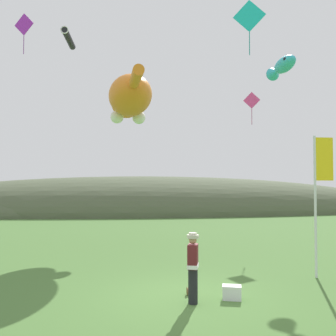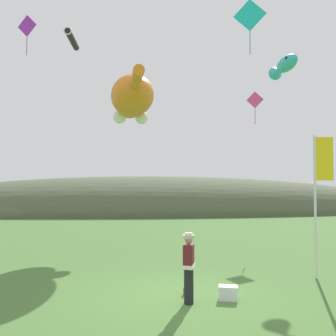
# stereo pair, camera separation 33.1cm
# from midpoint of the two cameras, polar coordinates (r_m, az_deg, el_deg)

# --- Properties ---
(ground_plane) EXTENTS (120.00, 120.00, 0.00)m
(ground_plane) POSITION_cam_midpoint_polar(r_m,az_deg,el_deg) (10.51, 2.77, -19.06)
(ground_plane) COLOR #477033
(distant_hill_ridge) EXTENTS (55.71, 14.78, 7.20)m
(distant_hill_ridge) POSITION_cam_midpoint_polar(r_m,az_deg,el_deg) (38.26, -4.53, -6.66)
(distant_hill_ridge) COLOR #4C563D
(distant_hill_ridge) RESTS_ON ground
(festival_attendant) EXTENTS (0.36, 0.48, 1.77)m
(festival_attendant) POSITION_cam_midpoint_polar(r_m,az_deg,el_deg) (9.76, 4.18, -14.60)
(festival_attendant) COLOR black
(festival_attendant) RESTS_ON ground
(kite_spool) EXTENTS (0.14, 0.21, 0.21)m
(kite_spool) POSITION_cam_midpoint_polar(r_m,az_deg,el_deg) (10.64, 3.71, -18.25)
(kite_spool) COLOR olive
(kite_spool) RESTS_ON ground
(picnic_cooler) EXTENTS (0.56, 0.44, 0.36)m
(picnic_cooler) POSITION_cam_midpoint_polar(r_m,az_deg,el_deg) (10.37, 10.13, -18.23)
(picnic_cooler) COLOR white
(picnic_cooler) RESTS_ON ground
(festival_banner_pole) EXTENTS (0.66, 0.08, 4.55)m
(festival_banner_pole) POSITION_cam_midpoint_polar(r_m,az_deg,el_deg) (12.97, 22.76, -2.30)
(festival_banner_pole) COLOR silver
(festival_banner_pole) RESTS_ON ground
(kite_giant_cat) EXTENTS (2.43, 7.51, 2.28)m
(kite_giant_cat) POSITION_cam_midpoint_polar(r_m,az_deg,el_deg) (19.52, -5.06, 10.47)
(kite_giant_cat) COLOR orange
(kite_fish_windsock) EXTENTS (0.72, 2.40, 0.74)m
(kite_fish_windsock) POSITION_cam_midpoint_polar(r_m,az_deg,el_deg) (17.98, 17.85, 14.66)
(kite_fish_windsock) COLOR #33B2CC
(kite_tube_streamer) EXTENTS (0.44, 2.56, 0.44)m
(kite_tube_streamer) POSITION_cam_midpoint_polar(r_m,az_deg,el_deg) (22.93, -14.00, 18.48)
(kite_tube_streamer) COLOR black
(kite_diamond_pink) EXTENTS (0.87, 0.37, 1.84)m
(kite_diamond_pink) POSITION_cam_midpoint_polar(r_m,az_deg,el_deg) (21.64, 13.55, 10.00)
(kite_diamond_pink) COLOR #E53F8C
(kite_diamond_teal) EXTENTS (1.18, 0.46, 2.16)m
(kite_diamond_teal) POSITION_cam_midpoint_polar(r_m,az_deg,el_deg) (15.84, 12.99, 21.70)
(kite_diamond_teal) COLOR #19BFBF
(kite_diamond_violet) EXTENTS (1.00, 0.43, 1.98)m
(kite_diamond_violet) POSITION_cam_midpoint_polar(r_m,az_deg,el_deg) (20.47, -20.22, 19.61)
(kite_diamond_violet) COLOR purple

